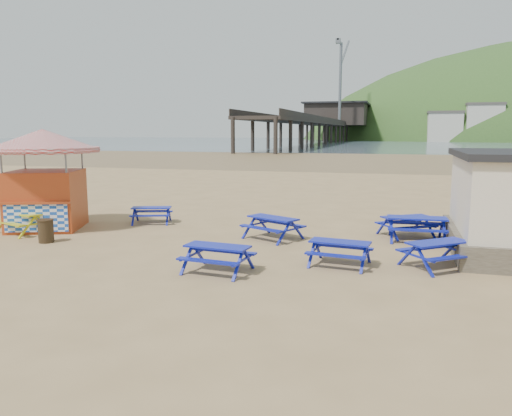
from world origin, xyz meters
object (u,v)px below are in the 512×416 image
(picnic_table_blue_a, at_px, (152,215))
(picnic_table_yellow, at_px, (25,223))
(ice_cream_kiosk, at_px, (44,166))
(picnic_table_blue_b, at_px, (273,228))
(litter_bin, at_px, (46,231))

(picnic_table_blue_a, height_order, picnic_table_yellow, picnic_table_yellow)
(picnic_table_yellow, distance_m, ice_cream_kiosk, 2.26)
(picnic_table_blue_a, relative_size, ice_cream_kiosk, 0.34)
(picnic_table_blue_b, bearing_deg, litter_bin, -133.16)
(ice_cream_kiosk, distance_m, litter_bin, 3.32)
(picnic_table_blue_b, bearing_deg, ice_cream_kiosk, -149.67)
(picnic_table_blue_a, xyz_separation_m, ice_cream_kiosk, (-3.34, -2.14, 2.08))
(picnic_table_blue_a, relative_size, litter_bin, 2.40)
(picnic_table_blue_a, bearing_deg, picnic_table_yellow, -157.36)
(ice_cream_kiosk, height_order, litter_bin, ice_cream_kiosk)
(picnic_table_blue_a, distance_m, litter_bin, 4.60)
(picnic_table_blue_b, bearing_deg, picnic_table_blue_a, -169.30)
(picnic_table_blue_b, height_order, picnic_table_yellow, picnic_table_yellow)
(picnic_table_blue_b, relative_size, ice_cream_kiosk, 0.42)
(picnic_table_blue_a, xyz_separation_m, litter_bin, (-1.75, -4.25, 0.07))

